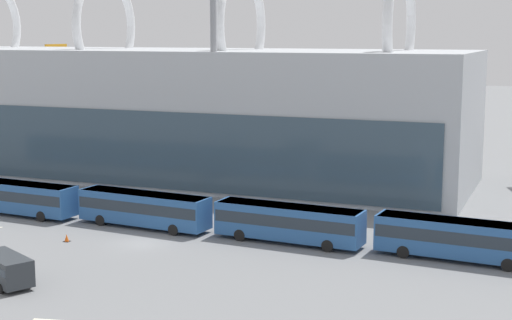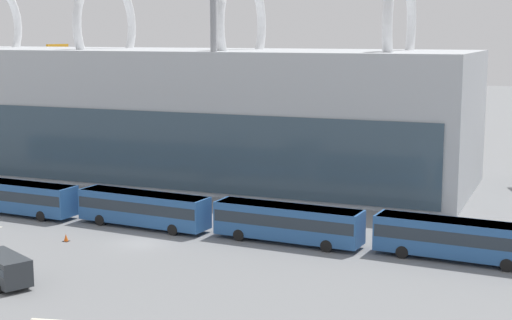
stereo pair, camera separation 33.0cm
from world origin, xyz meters
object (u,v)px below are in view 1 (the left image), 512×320
(airliner_at_gate_near, at_px, (0,108))
(floodlight_mast, at_px, (213,37))
(airliner_at_gate_far, at_px, (310,118))
(shuttle_bus_3, at_px, (289,221))
(service_van_foreground, at_px, (6,268))
(traffic_cone_1, at_px, (67,238))
(shuttle_bus_2, at_px, (144,207))
(shuttle_bus_4, at_px, (458,237))
(shuttle_bus_1, at_px, (17,196))

(airliner_at_gate_near, distance_m, floodlight_mast, 55.25)
(airliner_at_gate_far, height_order, shuttle_bus_3, airliner_at_gate_far)
(airliner_at_gate_near, distance_m, service_van_foreground, 75.01)
(floodlight_mast, relative_size, traffic_cone_1, 41.52)
(shuttle_bus_2, relative_size, traffic_cone_1, 19.99)
(traffic_cone_1, bearing_deg, shuttle_bus_4, 11.92)
(service_van_foreground, distance_m, floodlight_mast, 37.09)
(shuttle_bus_2, bearing_deg, airliner_at_gate_far, 93.99)
(shuttle_bus_1, bearing_deg, traffic_cone_1, -29.16)
(traffic_cone_1, bearing_deg, shuttle_bus_3, 20.84)
(shuttle_bus_1, xyz_separation_m, shuttle_bus_4, (41.84, 0.05, 0.00))
(airliner_at_gate_far, distance_m, shuttle_bus_3, 48.08)
(shuttle_bus_4, distance_m, traffic_cone_1, 32.25)
(airliner_at_gate_far, xyz_separation_m, traffic_cone_1, (-4.43, -52.81, -5.10))
(shuttle_bus_3, bearing_deg, shuttle_bus_1, -176.22)
(shuttle_bus_1, xyz_separation_m, floodlight_mast, (13.87, 15.56, 15.22))
(shuttle_bus_2, xyz_separation_m, shuttle_bus_3, (13.95, -0.09, 0.00))
(floodlight_mast, bearing_deg, airliner_at_gate_near, 153.77)
(shuttle_bus_4, xyz_separation_m, traffic_cone_1, (-31.52, -6.65, -1.55))
(airliner_at_gate_near, bearing_deg, airliner_at_gate_far, 95.44)
(shuttle_bus_3, xyz_separation_m, shuttle_bus_4, (13.95, -0.04, 0.00))
(airliner_at_gate_far, relative_size, shuttle_bus_4, 2.77)
(floodlight_mast, bearing_deg, service_van_foreground, -90.86)
(shuttle_bus_2, xyz_separation_m, traffic_cone_1, (-3.62, -6.78, -1.55))
(shuttle_bus_2, distance_m, floodlight_mast, 21.64)
(shuttle_bus_3, relative_size, shuttle_bus_4, 1.00)
(airliner_at_gate_far, xyz_separation_m, service_van_foreground, (-1.39, -64.19, -4.14))
(shuttle_bus_2, bearing_deg, traffic_cone_1, -113.11)
(airliner_at_gate_far, distance_m, service_van_foreground, 64.34)
(shuttle_bus_4, height_order, service_van_foreground, shuttle_bus_4)
(service_van_foreground, relative_size, floodlight_mast, 0.20)
(airliner_at_gate_near, bearing_deg, traffic_cone_1, 41.98)
(shuttle_bus_1, distance_m, floodlight_mast, 25.81)
(shuttle_bus_3, bearing_deg, floodlight_mast, 135.78)
(shuttle_bus_1, bearing_deg, shuttle_bus_3, 3.60)
(shuttle_bus_4, bearing_deg, airliner_at_gate_near, 157.09)
(service_van_foreground, bearing_deg, shuttle_bus_4, -120.36)
(shuttle_bus_1, distance_m, shuttle_bus_3, 27.90)
(shuttle_bus_1, height_order, traffic_cone_1, shuttle_bus_1)
(shuttle_bus_1, xyz_separation_m, traffic_cone_1, (10.33, -6.60, -1.55))
(shuttle_bus_2, relative_size, floodlight_mast, 0.48)
(shuttle_bus_4, bearing_deg, service_van_foreground, -143.29)
(airliner_at_gate_near, xyz_separation_m, service_van_foreground, (48.01, -57.45, -4.53))
(airliner_at_gate_far, distance_m, shuttle_bus_4, 53.63)
(shuttle_bus_1, relative_size, shuttle_bus_4, 1.00)
(airliner_at_gate_far, distance_m, shuttle_bus_2, 46.17)
(traffic_cone_1, bearing_deg, airliner_at_gate_far, 85.20)
(airliner_at_gate_far, height_order, service_van_foreground, airliner_at_gate_far)
(shuttle_bus_1, relative_size, traffic_cone_1, 19.92)
(service_van_foreground, bearing_deg, traffic_cone_1, -47.75)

